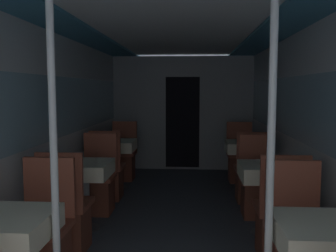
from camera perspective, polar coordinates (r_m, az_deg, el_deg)
name	(u,v)px	position (r m, az deg, el deg)	size (l,w,h in m)	color
wall_left	(55,127)	(4.37, -16.81, -0.11)	(0.05, 8.22, 2.15)	silver
wall_right	(300,128)	(4.25, 19.50, -0.35)	(0.05, 8.22, 2.15)	silver
ceiling_panel	(175,27)	(4.13, 1.11, 14.80)	(2.69, 8.22, 0.07)	silver
bulkhead_far	(183,114)	(7.12, 2.24, 1.91)	(2.64, 0.09, 2.15)	gray
dining_table_left_0	(5,235)	(2.65, -23.57, -14.99)	(0.57, 0.57, 0.75)	#4C4C51
chair_left_far_0	(43,245)	(3.25, -18.49, -16.87)	(0.42, 0.42, 0.98)	brown
support_pole_left_0	(54,164)	(2.40, -16.95, -5.63)	(0.05, 0.05, 2.15)	silver
dining_table_left_1	(84,174)	(4.18, -12.70, -7.12)	(0.57, 0.57, 0.75)	#4C4C51
chair_left_near_1	(67,221)	(3.74, -15.15, -13.74)	(0.42, 0.42, 0.98)	brown
chair_left_far_1	(98,188)	(4.79, -10.65, -9.31)	(0.42, 0.42, 0.98)	brown
dining_table_left_2	(116,149)	(5.81, -7.91, -3.46)	(0.57, 0.57, 0.75)	#4C4C51
chair_left_near_2	(108,178)	(5.32, -9.13, -7.78)	(0.42, 0.42, 0.98)	brown
chair_left_far_2	(123,162)	(6.42, -6.83, -5.43)	(0.42, 0.42, 0.98)	brown
dining_table_right_0	(325,244)	(2.51, 22.77, -16.19)	(0.57, 0.57, 0.75)	#4C4C51
support_pole_right_0	(270,167)	(2.29, 15.34, -6.10)	(0.05, 0.05, 2.15)	silver
dining_table_right_1	(268,177)	(4.09, 14.94, -7.46)	(0.57, 0.57, 0.75)	#4C4C51
chair_right_near_1	(279,226)	(3.64, 16.60, -14.34)	(0.42, 0.42, 0.98)	brown
chair_right_far_1	(257,191)	(4.71, 13.48, -9.63)	(0.42, 0.42, 0.98)	brown
dining_table_right_2	(245,150)	(5.75, 11.66, -3.63)	(0.57, 0.57, 0.75)	#4C4C51
chair_right_near_2	(250,180)	(5.25, 12.45, -8.03)	(0.42, 0.42, 0.98)	brown
chair_right_far_2	(240,163)	(6.36, 10.89, -5.60)	(0.42, 0.42, 0.98)	brown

